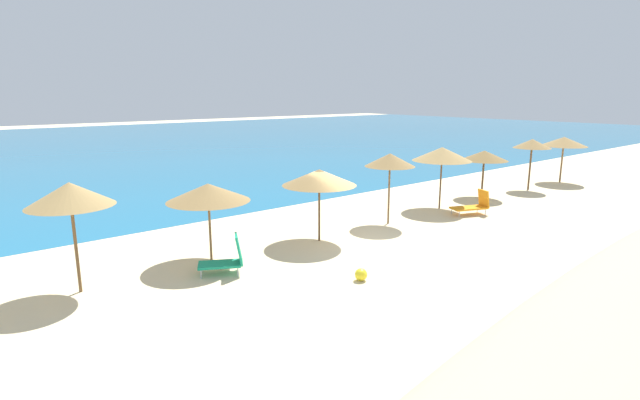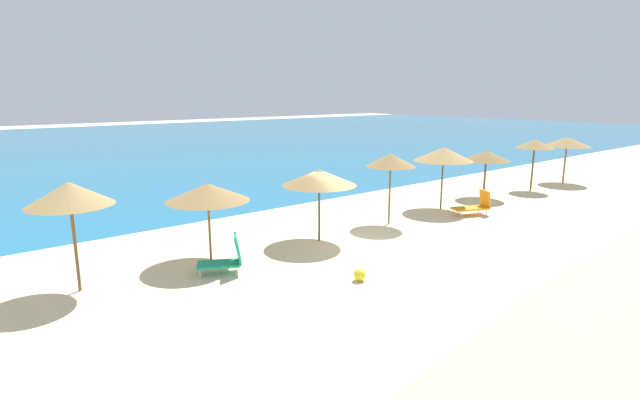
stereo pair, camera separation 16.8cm
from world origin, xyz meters
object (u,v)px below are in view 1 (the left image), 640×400
Objects in this scene: beach_umbrella_6 at (442,154)px; lounge_chair_0 at (473,205)px; beach_ball at (361,275)px; beach_umbrella_8 at (532,144)px; lounge_chair_1 at (227,259)px; beach_umbrella_9 at (564,142)px; beach_umbrella_2 at (70,194)px; beach_umbrella_7 at (484,156)px; beach_umbrella_3 at (208,193)px; beach_umbrella_4 at (319,177)px; beach_umbrella_5 at (390,160)px.

lounge_chair_0 is at bearing -81.94° from beach_umbrella_6.
beach_umbrella_8 is at bearing 12.66° from beach_ball.
beach_umbrella_8 is 19.02m from lounge_chair_1.
beach_umbrella_8 reaches higher than beach_umbrella_9.
beach_umbrella_2 is 18.84m from beach_umbrella_7.
beach_ball is at bearing -59.62° from beach_umbrella_3.
beach_umbrella_9 is (18.36, -0.08, 0.11)m from beach_umbrella_4.
beach_umbrella_3 is 2.18m from lounge_chair_1.
beach_umbrella_7 is 0.86× the size of beach_umbrella_8.
lounge_chair_0 is at bearing -63.13° from lounge_chair_1.
beach_ball is (2.46, -4.19, -2.01)m from beach_umbrella_3.
beach_umbrella_6 is (3.74, 0.29, -0.08)m from beach_umbrella_5.
beach_umbrella_2 reaches higher than beach_umbrella_9.
beach_umbrella_9 reaches higher than beach_umbrella_7.
beach_umbrella_8 reaches higher than beach_umbrella_3.
beach_umbrella_9 is at bearing -1.52° from beach_umbrella_3.
beach_umbrella_8 is at bearing -1.65° from beach_umbrella_3.
beach_umbrella_5 is at bearing -176.44° from beach_umbrella_7.
beach_umbrella_6 is at bearing -0.70° from beach_umbrella_2.
beach_umbrella_5 is 1.07× the size of beach_umbrella_9.
beach_umbrella_4 is 0.92× the size of beach_umbrella_5.
lounge_chair_0 is (-7.16, -1.25, -2.09)m from beach_umbrella_8.
beach_umbrella_6 reaches higher than beach_umbrella_7.
beach_umbrella_9 reaches higher than lounge_chair_0.
beach_umbrella_8 is at bearing -2.64° from beach_umbrella_6.
beach_umbrella_2 is 15.64m from lounge_chair_0.
beach_umbrella_4 is at bearing -177.49° from beach_umbrella_7.
beach_umbrella_6 is 11.74m from lounge_chair_1.
beach_umbrella_8 is at bearing 179.17° from beach_umbrella_9.
beach_umbrella_7 is (3.68, 0.17, -0.39)m from beach_umbrella_6.
beach_umbrella_3 is 0.90× the size of beach_umbrella_5.
beach_umbrella_6 is 7.40m from beach_umbrella_8.
beach_ball is (-1.51, -3.68, -2.11)m from beach_umbrella_4.
lounge_chair_0 is at bearing -9.58° from beach_umbrella_4.
beach_ball is at bearing -155.77° from beach_umbrella_6.
beach_ball is (-8.87, -3.99, -2.32)m from beach_umbrella_6.
lounge_chair_1 reaches higher than beach_ball.
beach_umbrella_7 is at bearing 18.35° from beach_ball.
beach_ball is (-9.10, -2.40, -0.23)m from lounge_chair_0.
beach_umbrella_2 reaches higher than beach_umbrella_7.
lounge_chair_1 is (-7.77, -0.83, -2.12)m from beach_umbrella_5.
beach_umbrella_5 reaches higher than beach_umbrella_4.
beach_ball is at bearing 126.52° from lounge_chair_0.
beach_umbrella_2 is 2.06× the size of lounge_chair_1.
beach_umbrella_7 is (15.01, -0.03, -0.08)m from beach_umbrella_3.
beach_umbrella_5 is 8.09m from lounge_chair_1.
beach_umbrella_6 is 3.71m from beach_umbrella_7.
lounge_chair_1 is at bearing -19.71° from beach_umbrella_2.
beach_umbrella_8 reaches higher than beach_umbrella_7.
beach_umbrella_7 is (18.83, -0.01, -0.53)m from beach_umbrella_2.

